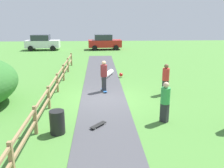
# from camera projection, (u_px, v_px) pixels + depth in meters

# --- Properties ---
(ground_plane) EXTENTS (60.00, 60.00, 0.00)m
(ground_plane) POSITION_uv_depth(u_px,v_px,m) (103.00, 98.00, 12.95)
(ground_plane) COLOR #4C8438
(asphalt_path) EXTENTS (2.40, 28.00, 0.02)m
(asphalt_path) POSITION_uv_depth(u_px,v_px,m) (103.00, 98.00, 12.94)
(asphalt_path) COLOR #47474C
(asphalt_path) RESTS_ON ground_plane
(wooden_fence) EXTENTS (0.12, 18.12, 1.10)m
(wooden_fence) POSITION_uv_depth(u_px,v_px,m) (53.00, 87.00, 12.62)
(wooden_fence) COLOR #997A51
(wooden_fence) RESTS_ON ground_plane
(trash_bin) EXTENTS (0.56, 0.56, 0.90)m
(trash_bin) POSITION_uv_depth(u_px,v_px,m) (57.00, 122.00, 9.01)
(trash_bin) COLOR black
(trash_bin) RESTS_ON ground_plane
(skater_riding) EXTENTS (0.44, 0.82, 1.80)m
(skater_riding) POSITION_uv_depth(u_px,v_px,m) (104.00, 75.00, 13.79)
(skater_riding) COLOR #265999
(skater_riding) RESTS_ON asphalt_path
(skater_fallen) EXTENTS (1.49, 1.71, 0.36)m
(skater_fallen) POSITION_uv_depth(u_px,v_px,m) (109.00, 74.00, 17.50)
(skater_fallen) COLOR white
(skater_fallen) RESTS_ON asphalt_path
(skateboard_loose) EXTENTS (0.68, 0.74, 0.08)m
(skateboard_loose) POSITION_uv_depth(u_px,v_px,m) (98.00, 125.00, 9.61)
(skateboard_loose) COLOR black
(skateboard_loose) RESTS_ON asphalt_path
(bystander_red) EXTENTS (0.39, 0.39, 1.72)m
(bystander_red) POSITION_uv_depth(u_px,v_px,m) (166.00, 78.00, 13.37)
(bystander_red) COLOR #2D2D33
(bystander_red) RESTS_ON ground_plane
(bystander_green) EXTENTS (0.54, 0.54, 1.72)m
(bystander_green) POSITION_uv_depth(u_px,v_px,m) (165.00, 100.00, 9.86)
(bystander_green) COLOR #2D2D33
(bystander_green) RESTS_ON ground_plane
(parked_car_red) EXTENTS (4.28, 2.17, 1.92)m
(parked_car_red) POSITION_uv_depth(u_px,v_px,m) (104.00, 42.00, 31.11)
(parked_car_red) COLOR red
(parked_car_red) RESTS_ON ground_plane
(parked_car_white) EXTENTS (4.24, 2.07, 1.92)m
(parked_car_white) POSITION_uv_depth(u_px,v_px,m) (42.00, 42.00, 30.67)
(parked_car_white) COLOR silver
(parked_car_white) RESTS_ON ground_plane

